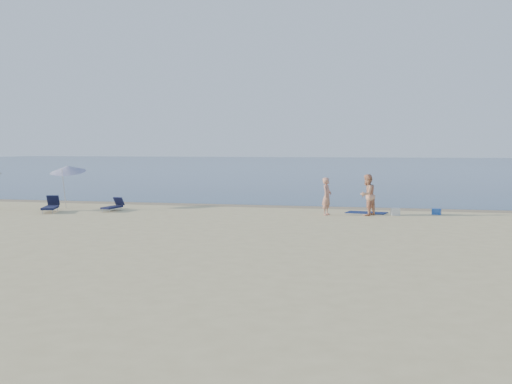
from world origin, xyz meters
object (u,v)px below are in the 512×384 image
person_left (327,196)px  blue_cooler (436,212)px  person_right (367,195)px  umbrella_near (68,169)px

person_left → blue_cooler: bearing=-64.1°
person_right → blue_cooler: person_right is taller
person_right → blue_cooler: bearing=140.5°
umbrella_near → blue_cooler: bearing=-2.8°
person_left → blue_cooler: 5.22m
blue_cooler → umbrella_near: bearing=-165.2°
person_right → blue_cooler: (3.13, 1.21, -0.81)m
blue_cooler → umbrella_near: 18.66m
person_left → umbrella_near: 13.63m
person_left → person_right: bearing=-73.0°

